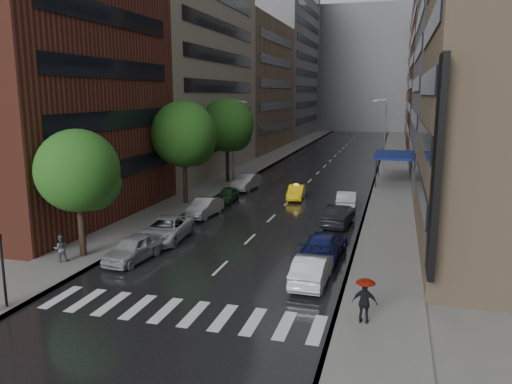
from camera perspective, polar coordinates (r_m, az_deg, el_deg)
ground at (r=25.34m, az=-7.24°, el=-11.60°), size 220.00×220.00×0.00m
road at (r=72.71m, az=8.29°, el=3.36°), size 14.00×140.00×0.01m
sidewalk_left at (r=74.39m, az=1.39°, el=3.71°), size 4.00×140.00×0.15m
sidewalk_right at (r=72.10m, az=15.40°, el=3.07°), size 4.00×140.00×0.15m
crosswalk at (r=23.59m, az=-8.72°, el=-13.41°), size 13.15×2.80×0.01m
buildings_left at (r=84.06m, az=-1.12°, el=15.44°), size 8.00×108.00×38.00m
buildings_right at (r=78.53m, az=20.56°, el=14.35°), size 8.05×109.10×36.00m
building_far at (r=139.89m, az=12.28°, el=13.51°), size 40.00×14.00×32.00m
tree_near at (r=31.02m, az=-19.71°, el=2.29°), size 4.89×4.89×7.80m
tree_mid at (r=44.18m, az=-8.25°, el=6.56°), size 5.77×5.77×9.19m
tree_far at (r=54.89m, az=-3.33°, el=7.64°), size 5.86×5.86×9.33m
taxi at (r=47.01m, az=4.61°, el=-0.02°), size 1.74×4.13×1.33m
parked_cars_left at (r=39.24m, az=-6.70°, el=-2.17°), size 2.97×28.05×1.61m
parked_cars_right at (r=34.22m, az=8.68°, el=-4.18°), size 2.47×22.89×1.60m
ped_black_umbrella at (r=31.10m, az=-21.47°, el=-5.25°), size 0.99×0.98×2.09m
ped_red_umbrella at (r=22.06m, az=12.35°, el=-11.61°), size 1.10×0.82×2.01m
traffic_light at (r=25.53m, az=-26.99°, el=-7.28°), size 0.18×0.15×3.45m
street_lamp_left at (r=54.41m, az=-2.55°, el=6.03°), size 1.74×0.22×9.00m
street_lamp_right at (r=66.64m, az=14.46°, el=6.64°), size 1.74×0.22×9.00m
awning at (r=56.83m, az=15.37°, el=4.09°), size 4.00×8.00×3.12m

